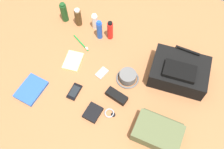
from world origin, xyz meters
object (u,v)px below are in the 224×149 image
object	(u,v)px
cell_phone	(74,92)
wristwatch	(110,113)
cologne_bottle	(78,17)
backpack	(179,72)
sunglasses_case	(117,96)
wallet	(92,112)
toothpaste_tube	(95,21)
toiletry_pouch	(158,132)
shampoo_bottle	(64,12)
paperback_novel	(31,89)
media_player	(102,73)
deodorant_spray	(99,30)
sunscreen_spray	(110,30)
bucket_hat	(128,77)
toothbrush	(82,44)
notepad	(73,61)

from	to	relation	value
cell_phone	wristwatch	distance (m)	0.27
cologne_bottle	cell_phone	size ratio (longest dim) A/B	1.32
backpack	sunglasses_case	distance (m)	0.43
wallet	toothpaste_tube	bearing A→B (deg)	119.29
backpack	toiletry_pouch	size ratio (longest dim) A/B	1.40
toiletry_pouch	cologne_bottle	bearing A→B (deg)	146.15
shampoo_bottle	wristwatch	size ratio (longest dim) A/B	2.31
shampoo_bottle	cell_phone	xyz separation A→B (m)	(0.36, -0.51, -0.07)
cologne_bottle	paperback_novel	size ratio (longest dim) A/B	0.75
backpack	paperback_novel	xyz separation A→B (m)	(-0.82, -0.49, -0.06)
media_player	wristwatch	world-z (taller)	same
deodorant_spray	sunscreen_spray	distance (m)	0.08
bucket_hat	media_player	bearing A→B (deg)	-169.20
backpack	deodorant_spray	size ratio (longest dim) A/B	2.34
shampoo_bottle	toothpaste_tube	distance (m)	0.24
bucket_hat	wallet	bearing A→B (deg)	-108.16
cologne_bottle	sunglasses_case	distance (m)	0.67
toiletry_pouch	toothbrush	xyz separation A→B (m)	(-0.71, 0.39, -0.04)
wallet	notepad	bearing A→B (deg)	140.42
bucket_hat	toothbrush	bearing A→B (deg)	163.43
toiletry_pouch	shampoo_bottle	xyz separation A→B (m)	(-0.94, 0.55, 0.04)
cologne_bottle	sunscreen_spray	distance (m)	0.27
notepad	bucket_hat	bearing A→B (deg)	-4.83
wristwatch	wallet	xyz separation A→B (m)	(-0.10, -0.04, 0.01)
cell_phone	notepad	size ratio (longest dim) A/B	0.76
notepad	sunglasses_case	size ratio (longest dim) A/B	1.07
wristwatch	wallet	world-z (taller)	wallet
deodorant_spray	notepad	distance (m)	0.29
toiletry_pouch	sunglasses_case	bearing A→B (deg)	159.32
bucket_hat	toothpaste_tube	bearing A→B (deg)	142.35
toothbrush	wallet	bearing A→B (deg)	-54.71
shampoo_bottle	sunscreen_spray	bearing A→B (deg)	-1.35
paperback_novel	backpack	bearing A→B (deg)	30.88
cologne_bottle	sunglasses_case	bearing A→B (deg)	-40.46
deodorant_spray	cell_phone	bearing A→B (deg)	-83.93
toiletry_pouch	bucket_hat	distance (m)	0.41
wallet	toothbrush	bearing A→B (deg)	129.27
cologne_bottle	deodorant_spray	world-z (taller)	deodorant_spray
backpack	cell_phone	world-z (taller)	backpack
cologne_bottle	wallet	distance (m)	0.73
shampoo_bottle	deodorant_spray	xyz separation A→B (m)	(0.31, -0.04, 0.00)
paperback_novel	sunglasses_case	world-z (taller)	sunglasses_case
toothbrush	sunscreen_spray	bearing A→B (deg)	42.28
bucket_hat	toothpaste_tube	world-z (taller)	toothpaste_tube
cologne_bottle	shampoo_bottle	bearing A→B (deg)	-176.57
deodorant_spray	cell_phone	xyz separation A→B (m)	(0.05, -0.47, -0.07)
backpack	wristwatch	bearing A→B (deg)	-124.72
paperback_novel	wallet	size ratio (longest dim) A/B	1.82
bucket_hat	shampoo_bottle	size ratio (longest dim) A/B	0.93
shampoo_bottle	toothbrush	xyz separation A→B (m)	(0.22, -0.15, -0.07)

